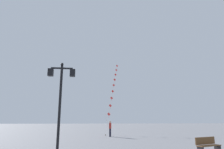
% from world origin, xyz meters
% --- Properties ---
extents(ground_plane, '(160.00, 160.00, 0.00)m').
position_xyz_m(ground_plane, '(0.00, 20.00, 0.00)').
color(ground_plane, gray).
extents(twin_lantern_lamp_post, '(1.45, 0.28, 4.91)m').
position_xyz_m(twin_lantern_lamp_post, '(-1.52, 9.49, 3.40)').
color(twin_lantern_lamp_post, black).
rests_on(twin_lantern_lamp_post, ground_plane).
extents(kite_train, '(3.71, 14.00, 12.66)m').
position_xyz_m(kite_train, '(3.96, 30.56, 6.79)').
color(kite_train, brown).
rests_on(kite_train, ground_plane).
extents(kite_flyer, '(0.30, 0.62, 1.71)m').
position_xyz_m(kite_flyer, '(2.50, 21.65, 0.90)').
color(kite_flyer, '#1E1E2D').
rests_on(kite_flyer, ground_plane).
extents(park_bench, '(1.65, 1.00, 0.89)m').
position_xyz_m(park_bench, '(6.62, 9.56, 0.45)').
color(park_bench, brown).
rests_on(park_bench, ground_plane).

